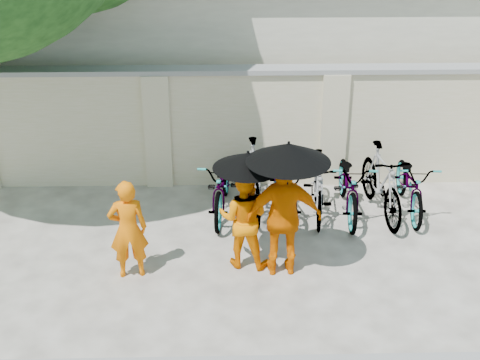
{
  "coord_description": "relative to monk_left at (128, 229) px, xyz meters",
  "views": [
    {
      "loc": [
        0.14,
        -7.56,
        5.16
      ],
      "look_at": [
        0.35,
        0.93,
        1.1
      ],
      "focal_mm": 50.0,
      "sensor_mm": 36.0,
      "label": 1
    }
  ],
  "objects": [
    {
      "name": "monk_left",
      "position": [
        0.0,
        0.0,
        0.0
      ],
      "size": [
        0.57,
        0.43,
        1.43
      ],
      "primitive_type": "imported",
      "rotation": [
        0.0,
        0.0,
        3.31
      ],
      "color": "orange",
      "rests_on": "ground"
    },
    {
      "name": "bike_0",
      "position": [
        1.27,
        1.8,
        -0.21
      ],
      "size": [
        0.85,
        1.98,
        1.01
      ],
      "primitive_type": "imported",
      "rotation": [
        0.0,
        0.0,
        -0.1
      ],
      "color": "gray",
      "rests_on": "ground"
    },
    {
      "name": "bike_1",
      "position": [
        1.78,
        1.86,
        -0.15
      ],
      "size": [
        0.61,
        1.91,
        1.13
      ],
      "primitive_type": "imported",
      "rotation": [
        0.0,
        0.0,
        0.04
      ],
      "color": "gray",
      "rests_on": "ground"
    },
    {
      "name": "parasol_center",
      "position": [
        1.61,
        0.16,
        0.92
      ],
      "size": [
        0.94,
        0.94,
        0.91
      ],
      "color": "black",
      "rests_on": "ground"
    },
    {
      "name": "bike_2",
      "position": [
        2.28,
        1.76,
        -0.25
      ],
      "size": [
        0.82,
        1.84,
        0.94
      ],
      "primitive_type": "imported",
      "rotation": [
        0.0,
        0.0,
        0.11
      ],
      "color": "gray",
      "rests_on": "ground"
    },
    {
      "name": "bike_3",
      "position": [
        2.78,
        1.66,
        -0.21
      ],
      "size": [
        0.62,
        1.72,
        1.01
      ],
      "primitive_type": "imported",
      "rotation": [
        0.0,
        0.0,
        -0.09
      ],
      "color": "gray",
      "rests_on": "ground"
    },
    {
      "name": "compound_wall",
      "position": [
        2.17,
        2.96,
        0.28
      ],
      "size": [
        20.0,
        0.3,
        2.0
      ],
      "primitive_type": "cube",
      "color": "beige",
      "rests_on": "ground"
    },
    {
      "name": "bike_4",
      "position": [
        3.28,
        1.71,
        -0.21
      ],
      "size": [
        0.76,
        1.95,
        1.01
      ],
      "primitive_type": "imported",
      "rotation": [
        0.0,
        0.0,
        -0.04
      ],
      "color": "gray",
      "rests_on": "ground"
    },
    {
      "name": "monk_center",
      "position": [
        1.56,
        0.24,
        0.02
      ],
      "size": [
        0.81,
        0.69,
        1.47
      ],
      "primitive_type": "imported",
      "rotation": [
        0.0,
        0.0,
        2.93
      ],
      "color": "orange",
      "rests_on": "ground"
    },
    {
      "name": "bike_5",
      "position": [
        3.79,
        1.67,
        -0.15
      ],
      "size": [
        0.74,
        1.93,
        1.13
      ],
      "primitive_type": "imported",
      "rotation": [
        0.0,
        0.0,
        0.11
      ],
      "color": "gray",
      "rests_on": "ground"
    },
    {
      "name": "parasol_right",
      "position": [
        2.11,
        -0.05,
        1.12
      ],
      "size": [
        1.1,
        1.1,
        0.99
      ],
      "color": "black",
      "rests_on": "ground"
    },
    {
      "name": "bike_6",
      "position": [
        4.29,
        1.77,
        -0.24
      ],
      "size": [
        0.72,
        1.84,
        0.95
      ],
      "primitive_type": "imported",
      "rotation": [
        0.0,
        0.0,
        -0.05
      ],
      "color": "gray",
      "rests_on": "ground"
    },
    {
      "name": "monk_right",
      "position": [
        2.09,
        0.03,
        0.14
      ],
      "size": [
        1.02,
        0.45,
        1.71
      ],
      "primitive_type": "imported",
      "rotation": [
        0.0,
        0.0,
        3.17
      ],
      "color": "#E56700",
      "rests_on": "ground"
    },
    {
      "name": "building_behind",
      "position": [
        3.17,
        6.76,
        0.88
      ],
      "size": [
        14.0,
        6.0,
        3.2
      ],
      "primitive_type": "cube",
      "color": "silver",
      "rests_on": "ground"
    },
    {
      "name": "ground",
      "position": [
        1.17,
        -0.24,
        -0.72
      ],
      "size": [
        80.0,
        80.0,
        0.0
      ],
      "primitive_type": "plane",
      "color": "beige"
    }
  ]
}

